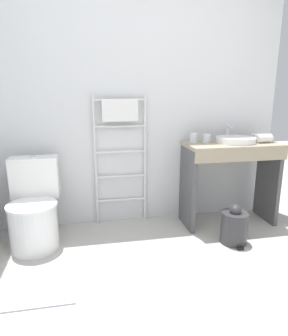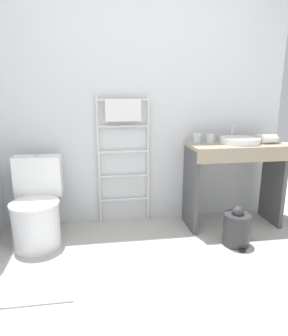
{
  "view_description": "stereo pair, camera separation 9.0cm",
  "coord_description": "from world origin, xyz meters",
  "px_view_note": "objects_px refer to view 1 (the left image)",
  "views": [
    {
      "loc": [
        -0.51,
        -1.35,
        1.31
      ],
      "look_at": [
        -0.09,
        0.79,
        0.76
      ],
      "focal_mm": 32.0,
      "sensor_mm": 36.0,
      "label": 1
    },
    {
      "loc": [
        -0.43,
        -1.36,
        1.31
      ],
      "look_at": [
        -0.09,
        0.79,
        0.76
      ],
      "focal_mm": 32.0,
      "sensor_mm": 36.0,
      "label": 2
    }
  ],
  "objects_px": {
    "towel_radiator": "(120,134)",
    "cup_near_edge": "(207,138)",
    "sink_basin": "(236,140)",
    "trash_bin": "(234,226)",
    "toilet": "(34,211)",
    "cup_near_wall": "(194,138)",
    "hair_dryer": "(264,138)"
  },
  "relations": [
    {
      "from": "towel_radiator",
      "to": "cup_near_edge",
      "type": "relative_size",
      "value": 15.23
    },
    {
      "from": "sink_basin",
      "to": "trash_bin",
      "type": "relative_size",
      "value": 1.07
    },
    {
      "from": "toilet",
      "to": "cup_near_wall",
      "type": "relative_size",
      "value": 8.24
    },
    {
      "from": "hair_dryer",
      "to": "cup_near_edge",
      "type": "bearing_deg",
      "value": 168.66
    },
    {
      "from": "toilet",
      "to": "cup_near_edge",
      "type": "xyz_separation_m",
      "value": [
        1.64,
        0.18,
        0.56
      ]
    },
    {
      "from": "sink_basin",
      "to": "cup_near_edge",
      "type": "distance_m",
      "value": 0.29
    },
    {
      "from": "trash_bin",
      "to": "hair_dryer",
      "type": "bearing_deg",
      "value": 40.3
    },
    {
      "from": "hair_dryer",
      "to": "cup_near_wall",
      "type": "bearing_deg",
      "value": 167.5
    },
    {
      "from": "cup_near_wall",
      "to": "trash_bin",
      "type": "distance_m",
      "value": 0.93
    },
    {
      "from": "trash_bin",
      "to": "sink_basin",
      "type": "bearing_deg",
      "value": 66.99
    },
    {
      "from": "towel_radiator",
      "to": "sink_basin",
      "type": "xyz_separation_m",
      "value": [
        1.12,
        -0.21,
        -0.06
      ]
    },
    {
      "from": "toilet",
      "to": "cup_near_edge",
      "type": "height_order",
      "value": "cup_near_edge"
    },
    {
      "from": "toilet",
      "to": "cup_near_wall",
      "type": "xyz_separation_m",
      "value": [
        1.52,
        0.22,
        0.57
      ]
    },
    {
      "from": "cup_near_wall",
      "to": "trash_bin",
      "type": "relative_size",
      "value": 0.26
    },
    {
      "from": "toilet",
      "to": "sink_basin",
      "type": "height_order",
      "value": "sink_basin"
    },
    {
      "from": "sink_basin",
      "to": "hair_dryer",
      "type": "distance_m",
      "value": 0.28
    },
    {
      "from": "cup_near_wall",
      "to": "cup_near_edge",
      "type": "height_order",
      "value": "cup_near_wall"
    },
    {
      "from": "cup_near_wall",
      "to": "hair_dryer",
      "type": "distance_m",
      "value": 0.69
    },
    {
      "from": "hair_dryer",
      "to": "toilet",
      "type": "bearing_deg",
      "value": -178.12
    },
    {
      "from": "cup_near_wall",
      "to": "trash_bin",
      "type": "bearing_deg",
      "value": -68.43
    },
    {
      "from": "cup_near_wall",
      "to": "towel_radiator",
      "type": "bearing_deg",
      "value": 171.63
    },
    {
      "from": "cup_near_edge",
      "to": "trash_bin",
      "type": "xyz_separation_m",
      "value": [
        0.09,
        -0.5,
        -0.72
      ]
    },
    {
      "from": "hair_dryer",
      "to": "trash_bin",
      "type": "xyz_separation_m",
      "value": [
        -0.46,
        -0.39,
        -0.72
      ]
    },
    {
      "from": "sink_basin",
      "to": "cup_near_wall",
      "type": "bearing_deg",
      "value": 165.86
    },
    {
      "from": "towel_radiator",
      "to": "cup_near_edge",
      "type": "bearing_deg",
      "value": -9.74
    },
    {
      "from": "sink_basin",
      "to": "toilet",
      "type": "bearing_deg",
      "value": -176.42
    },
    {
      "from": "toilet",
      "to": "cup_near_wall",
      "type": "bearing_deg",
      "value": 8.24
    },
    {
      "from": "cup_near_wall",
      "to": "cup_near_edge",
      "type": "xyz_separation_m",
      "value": [
        0.12,
        -0.04,
        -0.0
      ]
    },
    {
      "from": "cup_near_wall",
      "to": "cup_near_edge",
      "type": "bearing_deg",
      "value": -17.73
    },
    {
      "from": "sink_basin",
      "to": "cup_near_edge",
      "type": "xyz_separation_m",
      "value": [
        -0.28,
        0.06,
        0.01
      ]
    },
    {
      "from": "toilet",
      "to": "cup_near_wall",
      "type": "distance_m",
      "value": 1.64
    },
    {
      "from": "cup_near_edge",
      "to": "hair_dryer",
      "type": "xyz_separation_m",
      "value": [
        0.55,
        -0.11,
        0.0
      ]
    }
  ]
}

